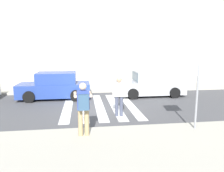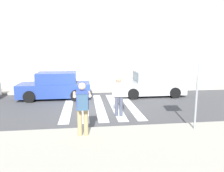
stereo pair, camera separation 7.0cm
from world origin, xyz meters
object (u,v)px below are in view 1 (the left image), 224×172
(photographer_with_backpack, at_px, (83,105))
(parked_car_silver, at_px, (151,84))
(parked_car_blue, at_px, (55,86))
(pedestrian_crossing, at_px, (119,94))
(stop_sign, at_px, (198,74))

(photographer_with_backpack, distance_m, parked_car_silver, 7.53)
(parked_car_blue, height_order, parked_car_silver, same)
(pedestrian_crossing, distance_m, parked_car_silver, 4.70)
(photographer_with_backpack, relative_size, parked_car_blue, 0.42)
(parked_car_blue, bearing_deg, parked_car_silver, -0.00)
(stop_sign, height_order, parked_car_blue, stop_sign)
(photographer_with_backpack, height_order, parked_car_blue, photographer_with_backpack)
(stop_sign, bearing_deg, pedestrian_crossing, 136.66)
(parked_car_silver, bearing_deg, parked_car_blue, 180.00)
(pedestrian_crossing, height_order, parked_car_blue, pedestrian_crossing)
(photographer_with_backpack, relative_size, parked_car_silver, 0.42)
(stop_sign, relative_size, parked_car_blue, 0.64)
(stop_sign, relative_size, parked_car_silver, 0.64)
(parked_car_blue, bearing_deg, stop_sign, -47.89)
(stop_sign, height_order, parked_car_silver, stop_sign)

